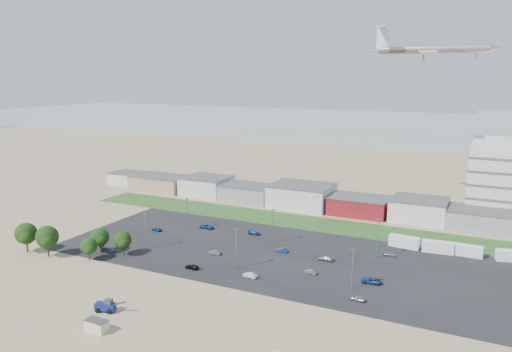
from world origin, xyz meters
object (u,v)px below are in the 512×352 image
Objects in this scene: parked_car_12 at (326,258)px; parked_car_7 at (282,250)px; parked_car_2 at (357,298)px; parked_car_10 at (108,250)px; telehandler at (105,305)px; parked_car_5 at (156,229)px; airliner at (433,50)px; parked_car_6 at (254,233)px; parked_car_9 at (207,227)px; parked_car_3 at (192,267)px; parked_car_8 at (390,254)px; parked_car_1 at (311,272)px; portable_shed at (97,326)px; tree_far_left at (26,236)px; box_trailer_a at (404,242)px; parked_car_4 at (215,252)px; parked_car_0 at (371,281)px; parked_car_13 at (250,275)px.

parked_car_7 is at bearing -91.09° from parked_car_12.
parked_car_2 is 0.77× the size of parked_car_10.
parked_car_2 is 24.25m from parked_car_12.
telehandler is 54.56m from parked_car_5.
telehandler is at bearing -115.29° from airliner.
parked_car_9 is at bearing 95.68° from parked_car_6.
parked_car_3 is 53.19m from parked_car_8.
parked_car_1 is at bearing -78.89° from parked_car_10.
parked_car_12 reaches higher than parked_car_8.
portable_shed reaches higher than parked_car_9.
tree_far_left is 2.48× the size of parked_car_3.
box_trailer_a is 53.85m from parked_car_4.
telehandler is at bearing 139.76° from parked_car_8.
airliner is (46.64, 118.50, 55.61)m from telehandler.
telehandler is at bearing -28.45° from parked_car_7.
parked_car_12 is at bearing -124.14° from box_trailer_a.
parked_car_7 reaches higher than parked_car_1.
parked_car_7 is (13.63, -10.59, -0.03)m from parked_car_6.
parked_car_10 is (-69.92, -0.41, 0.06)m from parked_car_2.
tree_far_left is 2.02× the size of parked_car_0.
parked_car_5 reaches higher than parked_car_4.
telehandler reaches higher than parked_car_12.
parked_car_12 is at bearing -123.23° from parked_car_0.
tree_far_left is 2.57× the size of parked_car_13.
parked_car_4 is (-28.18, 1.32, 0.02)m from parked_car_1.
parked_car_13 is (-12.86, -18.83, 0.01)m from parked_car_12.
parked_car_6 reaches higher than parked_car_3.
parked_car_10 is (-27.54, -0.00, 0.09)m from parked_car_3.
parked_car_8 is at bearing -89.79° from parked_car_9.
parked_car_0 is (90.48, 20.76, -4.09)m from tree_far_left.
telehandler is 1.64× the size of parked_car_12.
parked_car_10 is (-0.23, -21.42, 0.05)m from parked_car_5.
parked_car_12 is (27.56, 54.82, -0.56)m from portable_shed.
portable_shed is at bearing 6.90° from parked_car_3.
tree_far_left is 52.45m from parked_car_9.
telehandler is at bearing -137.70° from parked_car_10.
parked_car_4 is at bearing 24.02° from tree_far_left.
parked_car_9 reaches higher than parked_car_8.
parked_car_1 is (-15.32, -80.88, -56.47)m from airliner.
parked_car_3 is 26.25m from parked_car_7.
parked_car_12 is (56.12, 20.36, -0.05)m from parked_car_10.
telehandler reaches higher than parked_car_2.
parked_car_10 is (-70.97, -90.99, -56.36)m from airliner.
portable_shed reaches higher than parked_car_10.
parked_car_5 is (-72.68, -18.89, -0.99)m from box_trailer_a.
parked_car_12 is at bearing 151.14° from parked_car_13.
parked_car_10 is (-28.56, 34.46, -0.51)m from portable_shed.
telehandler is 2.01× the size of parked_car_8.
portable_shed is 8.13m from telehandler.
parked_car_12 is at bearing -105.68° from airliner.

